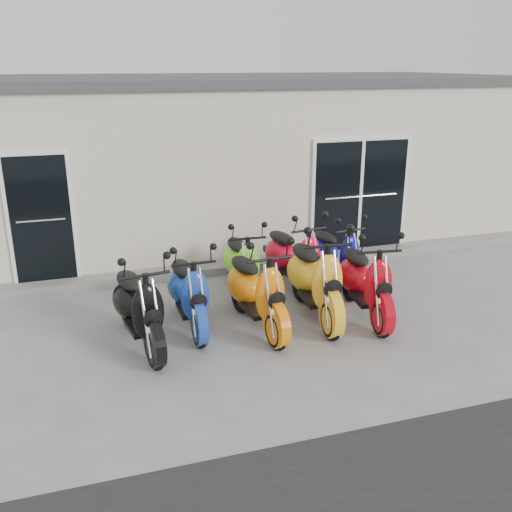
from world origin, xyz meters
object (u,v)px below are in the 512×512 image
Objects in this scene: scooter_front_black at (138,296)px; scooter_front_orange_b at (315,268)px; scooter_back_blue at (336,247)px; scooter_front_orange_a at (256,280)px; scooter_back_red at (294,249)px; scooter_front_blue at (188,282)px; scooter_front_red at (366,271)px; scooter_back_green at (242,256)px.

scooter_front_black is 2.59m from scooter_front_orange_b.
scooter_front_black reaches higher than scooter_back_blue.
scooter_front_orange_a is at bearing -150.77° from scooter_back_blue.
scooter_front_black is 1.12× the size of scooter_back_blue.
scooter_back_blue is at bearing -2.23° from scooter_back_red.
scooter_back_blue is at bearing 57.10° from scooter_front_orange_b.
scooter_front_black reaches higher than scooter_front_blue.
scooter_front_blue is at bearing 176.98° from scooter_front_orange_b.
scooter_front_orange_b is 1.53m from scooter_back_blue.
scooter_front_red is (1.66, -0.11, -0.01)m from scooter_front_orange_a.
scooter_back_blue is at bearing 18.73° from scooter_front_blue.
scooter_front_red is 1.12× the size of scooter_back_blue.
scooter_front_orange_b reaches higher than scooter_back_red.
scooter_front_orange_a is at bearing -170.14° from scooter_front_orange_b.
scooter_front_orange_a is 1.60m from scooter_back_red.
scooter_front_black is at bearing -174.17° from scooter_front_red.
scooter_back_green is at bearing 27.26° from scooter_front_black.
scooter_back_red is at bearing 43.95° from scooter_front_orange_a.
scooter_back_blue is (0.19, 1.42, -0.08)m from scooter_front_red.
scooter_front_orange_a is 1.66m from scooter_front_red.
scooter_front_orange_b is 1.17× the size of scooter_back_green.
scooter_front_orange_a reaches higher than scooter_back_red.
scooter_front_orange_b is (1.84, -0.23, 0.10)m from scooter_front_blue.
scooter_front_red is 1.46m from scooter_back_red.
scooter_front_orange_b is at bearing -5.73° from scooter_front_black.
scooter_back_green is (-1.50, 1.38, -0.05)m from scooter_front_red.
scooter_back_red is (2.69, 1.26, -0.01)m from scooter_front_black.
scooter_back_green is at bearing 127.54° from scooter_front_orange_b.
scooter_front_red reaches higher than scooter_back_green.
scooter_front_blue is 0.88× the size of scooter_front_orange_b.
scooter_front_black is 2.97m from scooter_back_red.
scooter_front_blue is (0.74, 0.37, -0.03)m from scooter_front_black.
scooter_front_red is 1.08× the size of scooter_back_green.
scooter_back_red is 0.82m from scooter_back_blue.
scooter_front_red is 1.43m from scooter_back_blue.
scooter_front_blue is at bearing 17.81° from scooter_front_black.
scooter_back_green is at bearing 167.04° from scooter_back_red.
scooter_front_orange_a reaches higher than scooter_front_red.
scooter_back_green is 0.94× the size of scooter_back_red.
scooter_front_red is at bearing -11.49° from scooter_front_orange_b.
scooter_back_red is at bearing -0.58° from scooter_back_green.
scooter_front_blue is 2.60m from scooter_front_red.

